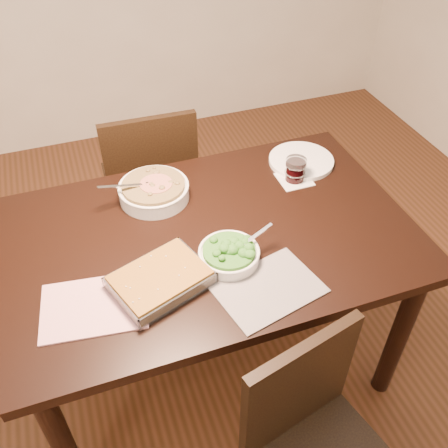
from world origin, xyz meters
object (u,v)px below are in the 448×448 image
object	(u,v)px
dinner_plate	(301,161)
chair_near	(315,441)
chair_far	(151,179)
stew_bowl	(154,190)
broccoli_bowl	(229,254)
table	(211,252)
baking_dish	(160,280)
wine_tumbler	(296,169)

from	to	relation	value
dinner_plate	chair_near	bearing A→B (deg)	-112.14
chair_near	chair_far	distance (m)	1.39
stew_bowl	chair_near	size ratio (longest dim) A/B	0.35
broccoli_bowl	table	bearing A→B (deg)	96.13
chair_near	broccoli_bowl	bearing A→B (deg)	85.61
table	baking_dish	size ratio (longest dim) A/B	4.12
table	chair_far	size ratio (longest dim) A/B	1.59
wine_tumbler	chair_near	distance (m)	0.96
table	wine_tumbler	world-z (taller)	wine_tumbler
chair_near	wine_tumbler	bearing A→B (deg)	56.55
baking_dish	chair_far	world-z (taller)	chair_far
baking_dish	chair_far	bearing A→B (deg)	60.52
broccoli_bowl	wine_tumbler	xyz separation A→B (m)	(0.39, 0.32, 0.02)
wine_tumbler	chair_near	bearing A→B (deg)	-109.95
baking_dish	chair_near	distance (m)	0.66
stew_bowl	chair_far	bearing A→B (deg)	81.55
wine_tumbler	chair_far	size ratio (longest dim) A/B	0.10
chair_near	chair_far	size ratio (longest dim) A/B	0.94
wine_tumbler	dinner_plate	size ratio (longest dim) A/B	0.35
stew_bowl	dinner_plate	world-z (taller)	stew_bowl
chair_far	baking_dish	bearing A→B (deg)	81.93
chair_near	baking_dish	bearing A→B (deg)	109.58
baking_dish	wine_tumbler	size ratio (longest dim) A/B	3.74
baking_dish	dinner_plate	xyz separation A→B (m)	(0.70, 0.45, -0.02)
broccoli_bowl	dinner_plate	bearing A→B (deg)	42.01
broccoli_bowl	chair_near	distance (m)	0.62
broccoli_bowl	chair_far	xyz separation A→B (m)	(-0.08, 0.86, -0.29)
table	chair_near	size ratio (longest dim) A/B	1.70
stew_bowl	chair_near	distance (m)	1.00
stew_bowl	table	bearing A→B (deg)	-61.87
stew_bowl	baking_dish	bearing A→B (deg)	-101.17
dinner_plate	chair_far	bearing A→B (deg)	141.30
baking_dish	table	bearing A→B (deg)	18.85
dinner_plate	chair_far	distance (m)	0.75
baking_dish	dinner_plate	size ratio (longest dim) A/B	1.30
wine_tumbler	chair_far	distance (m)	0.78
stew_bowl	wine_tumbler	world-z (taller)	stew_bowl
broccoli_bowl	wine_tumbler	distance (m)	0.51
chair_far	table	bearing A→B (deg)	97.01
baking_dish	wine_tumbler	distance (m)	0.72
stew_bowl	wine_tumbler	distance (m)	0.55
baking_dish	chair_near	size ratio (longest dim) A/B	0.41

